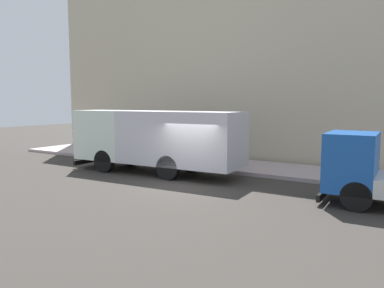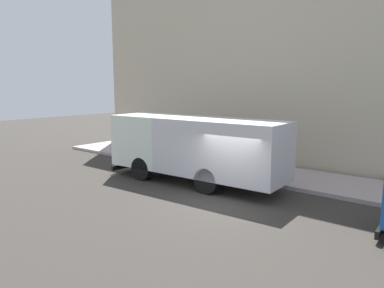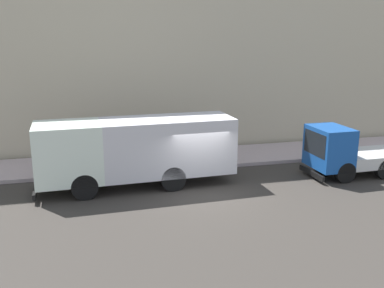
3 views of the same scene
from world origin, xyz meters
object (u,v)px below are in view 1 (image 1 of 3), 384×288
Objects in this scene: large_utility_truck at (155,137)px; traffic_cone_orange at (137,152)px; small_flatbed_truck at (383,173)px; pedestrian_walking at (162,144)px; street_sign_post at (190,136)px.

traffic_cone_orange is (2.42, 3.21, -1.18)m from large_utility_truck.
small_flatbed_truck is 3.15× the size of pedestrian_walking.
traffic_cone_orange is 0.30× the size of street_sign_post.
large_utility_truck reaches higher than pedestrian_walking.
pedestrian_walking is 0.63× the size of street_sign_post.
large_utility_truck is 1.73× the size of small_flatbed_truck.
large_utility_truck reaches higher than traffic_cone_orange.
street_sign_post reaches higher than traffic_cone_orange.
traffic_cone_orange is (-0.51, 1.45, -0.46)m from pedestrian_walking.
small_flatbed_truck is 6.71× the size of traffic_cone_orange.
pedestrian_walking reaches higher than traffic_cone_orange.
street_sign_post reaches higher than pedestrian_walking.
pedestrian_walking is (3.74, 11.60, -0.11)m from small_flatbed_truck.
large_utility_truck is 3.43× the size of street_sign_post.
pedestrian_walking is 2.71m from street_sign_post.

